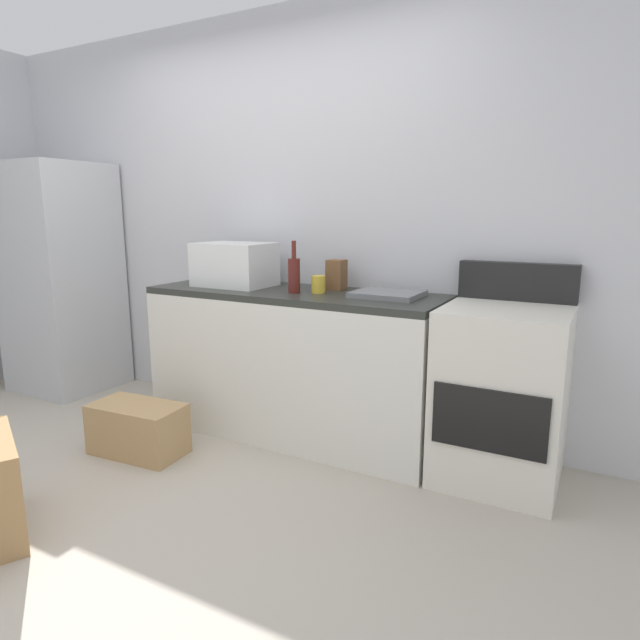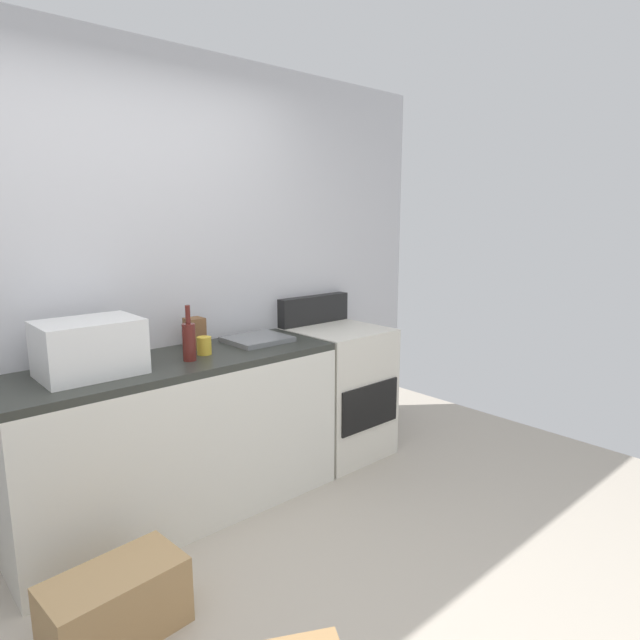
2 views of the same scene
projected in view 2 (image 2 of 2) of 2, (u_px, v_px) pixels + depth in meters
wall_back at (90, 284)px, 2.88m from camera, size 5.00×0.10×2.60m
kitchen_counter at (180, 438)px, 2.98m from camera, size 1.80×0.60×0.90m
stove_oven at (338, 389)px, 3.78m from camera, size 0.60×0.61×1.10m
microwave at (89, 348)px, 2.59m from camera, size 0.46×0.34×0.27m
sink_basin at (257, 339)px, 3.30m from camera, size 0.36×0.32×0.03m
wine_bottle at (189, 340)px, 2.85m from camera, size 0.07×0.07×0.30m
coffee_mug at (204, 346)px, 2.99m from camera, size 0.08×0.08×0.10m
knife_block at (195, 333)px, 3.12m from camera, size 0.10×0.10×0.18m
cardboard_box_medium at (116, 605)px, 2.12m from camera, size 0.55×0.33×0.29m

